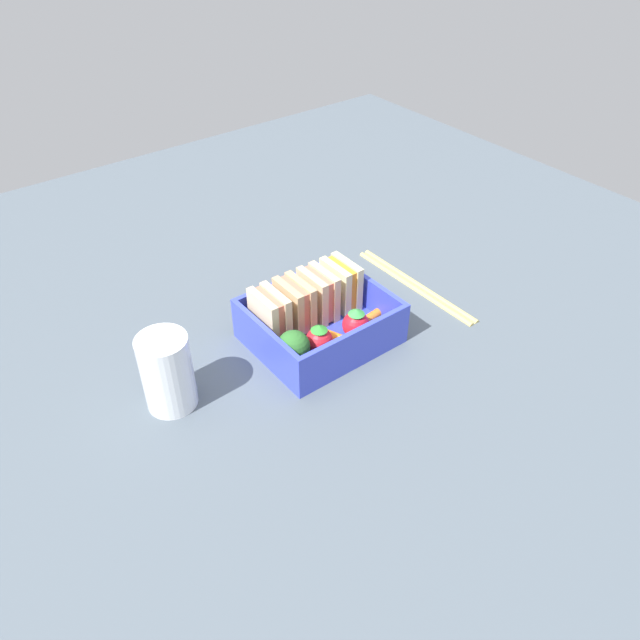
% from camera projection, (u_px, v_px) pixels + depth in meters
% --- Properties ---
extents(ground_plane, '(1.20, 1.20, 0.02)m').
position_uv_depth(ground_plane, '(320.00, 345.00, 0.72)').
color(ground_plane, '#4C5761').
extents(bento_tray, '(0.15, 0.13, 0.01)m').
position_uv_depth(bento_tray, '(320.00, 334.00, 0.71)').
color(bento_tray, blue).
rests_on(bento_tray, ground_plane).
extents(bento_rim, '(0.15, 0.13, 0.04)m').
position_uv_depth(bento_rim, '(320.00, 317.00, 0.70)').
color(bento_rim, blue).
rests_on(bento_rim, bento_tray).
extents(sandwich_left, '(0.03, 0.05, 0.06)m').
position_uv_depth(sandwich_left, '(270.00, 316.00, 0.68)').
color(sandwich_left, beige).
rests_on(sandwich_left, bento_tray).
extents(sandwich_center_left, '(0.03, 0.05, 0.06)m').
position_uv_depth(sandwich_center_left, '(295.00, 305.00, 0.70)').
color(sandwich_center_left, tan).
rests_on(sandwich_center_left, bento_tray).
extents(sandwich_center, '(0.03, 0.05, 0.06)m').
position_uv_depth(sandwich_center, '(318.00, 294.00, 0.71)').
color(sandwich_center, '#D8B58D').
rests_on(sandwich_center, bento_tray).
extents(sandwich_center_right, '(0.03, 0.05, 0.06)m').
position_uv_depth(sandwich_center_right, '(341.00, 284.00, 0.73)').
color(sandwich_center_right, beige).
rests_on(sandwich_center_right, bento_tray).
extents(broccoli_floret, '(0.04, 0.04, 0.04)m').
position_uv_depth(broccoli_floret, '(293.00, 347.00, 0.65)').
color(broccoli_floret, '#8DC265').
rests_on(broccoli_floret, bento_tray).
extents(strawberry_left, '(0.03, 0.03, 0.04)m').
position_uv_depth(strawberry_left, '(319.00, 340.00, 0.67)').
color(strawberry_left, red).
rests_on(strawberry_left, bento_tray).
extents(carrot_stick_left, '(0.03, 0.04, 0.01)m').
position_uv_depth(carrot_stick_left, '(337.00, 337.00, 0.69)').
color(carrot_stick_left, orange).
rests_on(carrot_stick_left, bento_tray).
extents(strawberry_far_left, '(0.03, 0.03, 0.04)m').
position_uv_depth(strawberry_far_left, '(356.00, 324.00, 0.69)').
color(strawberry_far_left, red).
rests_on(strawberry_far_left, bento_tray).
extents(carrot_stick_far_left, '(0.04, 0.02, 0.01)m').
position_uv_depth(carrot_stick_far_left, '(368.00, 319.00, 0.72)').
color(carrot_stick_far_left, orange).
rests_on(carrot_stick_far_left, bento_tray).
extents(chopstick_pair, '(0.02, 0.20, 0.01)m').
position_uv_depth(chopstick_pair, '(415.00, 284.00, 0.80)').
color(chopstick_pair, tan).
rests_on(chopstick_pair, ground_plane).
extents(drinking_glass, '(0.05, 0.05, 0.08)m').
position_uv_depth(drinking_glass, '(167.00, 372.00, 0.61)').
color(drinking_glass, white).
rests_on(drinking_glass, ground_plane).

